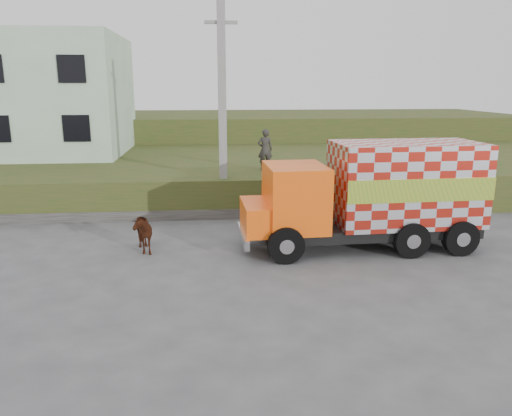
{
  "coord_description": "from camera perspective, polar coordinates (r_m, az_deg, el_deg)",
  "views": [
    {
      "loc": [
        -1.49,
        -14.46,
        4.99
      ],
      "look_at": [
        -0.11,
        0.46,
        1.3
      ],
      "focal_mm": 35.0,
      "sensor_mm": 36.0,
      "label": 1
    }
  ],
  "objects": [
    {
      "name": "embankment_far",
      "position": [
        36.66,
        -2.95,
        8.36
      ],
      "size": [
        40.0,
        12.0,
        3.0
      ],
      "primitive_type": "cube",
      "color": "#2B4617",
      "rests_on": "ground"
    },
    {
      "name": "embankment",
      "position": [
        24.87,
        -1.76,
        4.02
      ],
      "size": [
        40.0,
        12.0,
        1.5
      ],
      "primitive_type": "cube",
      "color": "#2B4617",
      "rests_on": "ground"
    },
    {
      "name": "pedestrian",
      "position": [
        21.09,
        1.05,
        6.69
      ],
      "size": [
        0.64,
        0.43,
        1.73
      ],
      "primitive_type": "imported",
      "rotation": [
        0.0,
        0.0,
        3.16
      ],
      "color": "#2F2C2A",
      "rests_on": "embankment"
    },
    {
      "name": "retaining_strip",
      "position": [
        19.27,
        -6.62,
        -0.65
      ],
      "size": [
        16.0,
        0.5,
        0.4
      ],
      "primitive_type": "cube",
      "color": "#595651",
      "rests_on": "ground"
    },
    {
      "name": "utility_pole",
      "position": [
        19.09,
        -3.86,
        11.06
      ],
      "size": [
        1.2,
        0.3,
        8.0
      ],
      "color": "gray",
      "rests_on": "ground"
    },
    {
      "name": "cow",
      "position": [
        15.74,
        -13.12,
        -2.58
      ],
      "size": [
        1.16,
        1.66,
        1.28
      ],
      "primitive_type": "imported",
      "rotation": [
        0.0,
        0.0,
        0.34
      ],
      "color": "black",
      "rests_on": "ground"
    },
    {
      "name": "building",
      "position": [
        29.06,
        -24.91,
        11.62
      ],
      "size": [
        10.0,
        8.0,
        6.0
      ],
      "primitive_type": "cube",
      "color": "#BAD7B8",
      "rests_on": "embankment"
    },
    {
      "name": "cargo_truck",
      "position": [
        15.91,
        13.36,
        1.52
      ],
      "size": [
        7.48,
        2.81,
        3.3
      ],
      "rotation": [
        0.0,
        0.0,
        0.04
      ],
      "color": "black",
      "rests_on": "ground"
    },
    {
      "name": "ground",
      "position": [
        15.37,
        0.58,
        -5.11
      ],
      "size": [
        120.0,
        120.0,
        0.0
      ],
      "primitive_type": "plane",
      "color": "#474749",
      "rests_on": "ground"
    }
  ]
}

